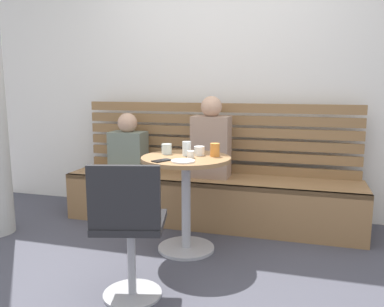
% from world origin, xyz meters
% --- Properties ---
extents(ground, '(8.00, 8.00, 0.00)m').
position_xyz_m(ground, '(0.00, 0.00, 0.00)').
color(ground, '#42424C').
extents(back_wall, '(5.20, 0.10, 2.90)m').
position_xyz_m(back_wall, '(0.00, 1.64, 1.45)').
color(back_wall, silver).
rests_on(back_wall, ground).
extents(booth_bench, '(2.70, 0.52, 0.44)m').
position_xyz_m(booth_bench, '(0.00, 1.20, 0.22)').
color(booth_bench, olive).
rests_on(booth_bench, ground).
extents(booth_backrest, '(2.65, 0.04, 0.67)m').
position_xyz_m(booth_backrest, '(0.00, 1.44, 0.78)').
color(booth_backrest, olive).
rests_on(booth_backrest, booth_bench).
extents(cafe_table, '(0.68, 0.68, 0.74)m').
position_xyz_m(cafe_table, '(-0.04, 0.56, 0.52)').
color(cafe_table, '#ADADB2').
rests_on(cafe_table, ground).
extents(white_chair, '(0.49, 0.49, 0.85)m').
position_xyz_m(white_chair, '(-0.14, -0.25, 0.46)').
color(white_chair, '#ADADB2').
rests_on(white_chair, ground).
extents(person_adult, '(0.34, 0.22, 0.74)m').
position_xyz_m(person_adult, '(-0.00, 1.22, 0.77)').
color(person_adult, '#9E7F6B').
rests_on(person_adult, booth_bench).
extents(person_child_left, '(0.34, 0.22, 0.57)m').
position_xyz_m(person_child_left, '(-0.83, 1.23, 0.69)').
color(person_child_left, slate).
rests_on(person_child_left, booth_bench).
extents(cup_glass_short, '(0.08, 0.08, 0.08)m').
position_xyz_m(cup_glass_short, '(-0.22, 0.64, 0.78)').
color(cup_glass_short, silver).
rests_on(cup_glass_short, cafe_table).
extents(cup_water_clear, '(0.07, 0.07, 0.11)m').
position_xyz_m(cup_water_clear, '(-0.05, 0.61, 0.80)').
color(cup_water_clear, white).
rests_on(cup_water_clear, cafe_table).
extents(cup_ceramic_white, '(0.08, 0.08, 0.07)m').
position_xyz_m(cup_ceramic_white, '(0.04, 0.65, 0.78)').
color(cup_ceramic_white, white).
rests_on(cup_ceramic_white, cafe_table).
extents(cup_espresso_small, '(0.06, 0.06, 0.05)m').
position_xyz_m(cup_espresso_small, '(0.01, 0.52, 0.77)').
color(cup_espresso_small, silver).
rests_on(cup_espresso_small, cafe_table).
extents(cup_tumbler_orange, '(0.07, 0.07, 0.10)m').
position_xyz_m(cup_tumbler_orange, '(0.17, 0.64, 0.79)').
color(cup_tumbler_orange, orange).
rests_on(cup_tumbler_orange, cafe_table).
extents(plate_small, '(0.17, 0.17, 0.01)m').
position_xyz_m(plate_small, '(-0.00, 0.36, 0.75)').
color(plate_small, white).
rests_on(plate_small, cafe_table).
extents(phone_on_table, '(0.13, 0.16, 0.01)m').
position_xyz_m(phone_on_table, '(-0.15, 0.35, 0.74)').
color(phone_on_table, black).
rests_on(phone_on_table, cafe_table).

